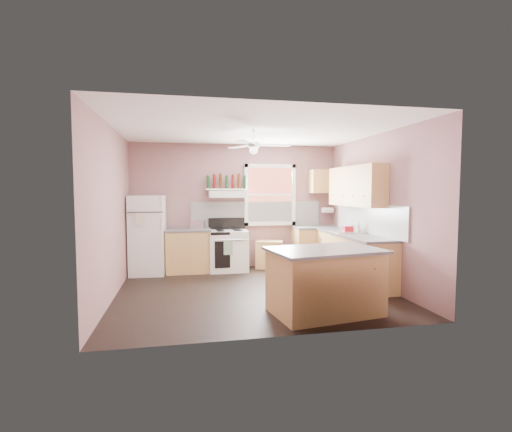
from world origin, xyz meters
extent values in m
plane|color=black|center=(0.00, 0.00, 0.00)|extent=(4.50, 4.50, 0.00)
plane|color=white|center=(0.00, 0.00, 2.70)|extent=(4.50, 4.50, 0.00)
cube|color=#815959|center=(0.00, 2.02, 1.35)|extent=(4.50, 0.05, 2.70)
cube|color=#815959|center=(2.27, 0.00, 1.35)|extent=(0.05, 4.00, 2.70)
cube|color=#815959|center=(-2.27, 0.00, 1.35)|extent=(0.05, 4.00, 2.70)
cube|color=white|center=(0.45, 1.99, 1.18)|extent=(2.90, 0.03, 0.55)
cube|color=white|center=(2.23, 0.30, 1.18)|extent=(0.03, 2.60, 0.55)
cube|color=brown|center=(0.75, 1.98, 1.60)|extent=(1.00, 0.02, 1.20)
cube|color=white|center=(0.75, 1.96, 1.60)|extent=(1.16, 0.07, 1.36)
cube|color=white|center=(-1.86, 1.65, 0.80)|extent=(0.71, 0.69, 1.60)
cube|color=#B4884B|center=(-1.06, 1.70, 0.43)|extent=(0.90, 0.60, 0.86)
cube|color=#4D4D50|center=(-1.06, 1.70, 0.88)|extent=(0.92, 0.62, 0.04)
cube|color=silver|center=(-0.86, 1.66, 0.99)|extent=(0.32, 0.25, 0.18)
cube|color=white|center=(-0.22, 1.65, 0.43)|extent=(0.82, 0.67, 0.86)
cube|color=white|center=(-0.23, 1.75, 1.62)|extent=(0.78, 0.50, 0.14)
cube|color=white|center=(-0.23, 1.87, 1.72)|extent=(0.90, 0.26, 0.03)
cube|color=#B4884B|center=(0.69, 1.75, 0.29)|extent=(0.67, 0.55, 0.57)
cube|color=#B4884B|center=(1.75, 1.70, 0.43)|extent=(1.00, 0.60, 0.86)
cube|color=#B4884B|center=(1.95, 0.30, 0.43)|extent=(0.60, 2.20, 0.86)
cube|color=#4D4D50|center=(1.75, 1.70, 0.88)|extent=(1.02, 0.62, 0.04)
cube|color=#4D4D50|center=(1.94, 0.30, 0.88)|extent=(0.62, 2.22, 0.04)
cube|color=silver|center=(1.94, 0.50, 0.90)|extent=(0.55, 0.45, 0.03)
cylinder|color=silver|center=(2.10, 0.50, 0.97)|extent=(0.03, 0.03, 0.14)
cube|color=#B4884B|center=(2.08, 0.50, 1.78)|extent=(0.33, 1.80, 0.76)
cube|color=#B4884B|center=(1.95, 1.83, 1.90)|extent=(0.60, 0.33, 0.52)
cylinder|color=white|center=(2.07, 1.86, 1.25)|extent=(0.26, 0.12, 0.12)
cube|color=#B4884B|center=(0.75, -1.31, 0.43)|extent=(1.54, 1.10, 0.86)
cube|color=#4D4D50|center=(0.75, -1.31, 0.88)|extent=(1.63, 1.20, 0.04)
cylinder|color=white|center=(0.00, 0.00, 2.45)|extent=(0.20, 0.20, 0.08)
imported|color=silver|center=(2.11, 0.42, 1.01)|extent=(0.11, 0.12, 0.23)
cube|color=#B10F17|center=(2.01, 0.64, 0.95)|extent=(0.18, 0.13, 0.10)
cylinder|color=#143819|center=(-0.63, 1.87, 1.87)|extent=(0.06, 0.06, 0.27)
cylinder|color=#590F0F|center=(-0.50, 1.87, 1.88)|extent=(0.06, 0.06, 0.29)
cylinder|color=#3F230F|center=(-0.36, 1.87, 1.89)|extent=(0.06, 0.06, 0.31)
cylinder|color=#143819|center=(-0.23, 1.87, 1.87)|extent=(0.06, 0.06, 0.27)
cylinder|color=#590F0F|center=(-0.10, 1.87, 1.88)|extent=(0.06, 0.06, 0.29)
cylinder|color=#3F230F|center=(0.04, 1.87, 1.89)|extent=(0.06, 0.06, 0.31)
cylinder|color=#143819|center=(0.17, 1.87, 1.87)|extent=(0.06, 0.06, 0.27)
camera|label=1|loc=(-1.17, -6.07, 1.70)|focal=26.00mm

